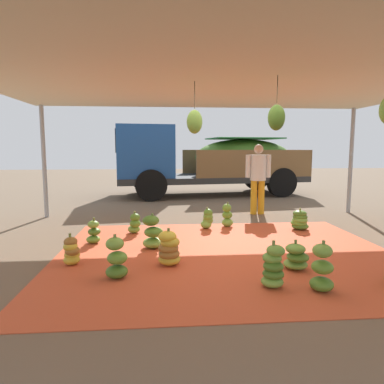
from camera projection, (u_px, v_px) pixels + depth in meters
The scene contains 17 objects.
ground_plane at pixel (204, 217), 8.39m from camera, with size 40.00×40.00×0.00m, color brown.
tarp_orange at pixel (227, 254), 5.42m from camera, with size 5.28×4.35×0.01m, color #D1512D.
tent_canopy at pixel (231, 80), 5.01m from camera, with size 8.00×7.00×2.72m.
banana_bunch_0 at pixel (207, 219), 7.10m from camera, with size 0.30×0.27×0.45m.
banana_bunch_1 at pixel (135, 224), 6.70m from camera, with size 0.33×0.35×0.44m.
banana_bunch_2 at pixel (273, 267), 4.10m from camera, with size 0.35×0.35×0.56m.
banana_bunch_3 at pixel (153, 233), 5.70m from camera, with size 0.46×0.46×0.58m.
banana_bunch_4 at pixel (169, 249), 4.87m from camera, with size 0.45×0.45×0.53m.
banana_bunch_5 at pixel (300, 220), 7.03m from camera, with size 0.48×0.47×0.44m.
banana_bunch_7 at pixel (71, 252), 4.90m from camera, with size 0.32×0.32×0.45m.
banana_bunch_8 at pixel (296, 258), 4.69m from camera, with size 0.45×0.47×0.41m.
banana_bunch_9 at pixel (322, 269), 3.98m from camera, with size 0.36×0.36×0.60m.
banana_bunch_10 at pixel (94, 233), 6.01m from camera, with size 0.33×0.33×0.45m.
banana_bunch_11 at pixel (116, 259), 4.39m from camera, with size 0.40×0.40×0.56m.
banana_bunch_12 at pixel (227, 216), 7.29m from camera, with size 0.33×0.36×0.52m.
cargo_truck_main at pixel (206, 160), 12.27m from camera, with size 6.78×3.23×2.40m.
worker_0 at pixel (258, 174), 8.65m from camera, with size 0.64×0.39×1.75m.
Camera 1 is at (-0.99, -5.20, 1.64)m, focal length 32.41 mm.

